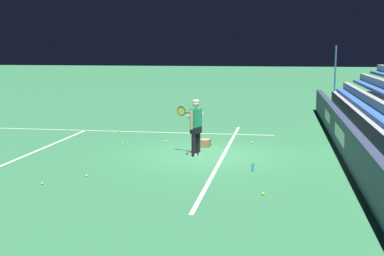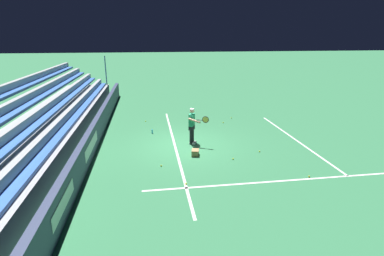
{
  "view_description": "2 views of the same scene",
  "coord_description": "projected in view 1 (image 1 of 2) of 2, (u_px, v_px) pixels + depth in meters",
  "views": [
    {
      "loc": [
        -16.07,
        -2.2,
        3.28
      ],
      "look_at": [
        0.62,
        0.58,
        0.74
      ],
      "focal_mm": 50.0,
      "sensor_mm": 36.0,
      "label": 1
    },
    {
      "loc": [
        13.13,
        -1.66,
        4.97
      ],
      "look_at": [
        0.94,
        0.17,
        1.13
      ],
      "focal_mm": 28.0,
      "sensor_mm": 36.0,
      "label": 2
    }
  ],
  "objects": [
    {
      "name": "tennis_ball_midcourt",
      "position": [
        86.0,
        176.0,
        13.69
      ],
      "size": [
        0.07,
        0.07,
        0.07
      ],
      "primitive_type": "sphere",
      "color": "#CCE533",
      "rests_on": "ground"
    },
    {
      "name": "tennis_ball_by_box",
      "position": [
        263.0,
        194.0,
        12.01
      ],
      "size": [
        0.07,
        0.07,
        0.07
      ],
      "primitive_type": "sphere",
      "color": "#CCE533",
      "rests_on": "ground"
    },
    {
      "name": "court_service_line_white",
      "position": [
        40.0,
        149.0,
        17.42
      ],
      "size": [
        8.22,
        0.1,
        0.01
      ],
      "primitive_type": "cube",
      "color": "white",
      "rests_on": "ground"
    },
    {
      "name": "tennis_ball_far_left",
      "position": [
        252.0,
        142.0,
        18.5
      ],
      "size": [
        0.07,
        0.07,
        0.07
      ],
      "primitive_type": "sphere",
      "color": "#CCE533",
      "rests_on": "ground"
    },
    {
      "name": "court_baseline_white",
      "position": [
        223.0,
        155.0,
        16.44
      ],
      "size": [
        12.0,
        0.1,
        0.01
      ],
      "primitive_type": "cube",
      "color": "white",
      "rests_on": "ground"
    },
    {
      "name": "tennis_ball_toward_net",
      "position": [
        166.0,
        141.0,
        18.75
      ],
      "size": [
        0.07,
        0.07,
        0.07
      ],
      "primitive_type": "sphere",
      "color": "#CCE533",
      "rests_on": "ground"
    },
    {
      "name": "tennis_ball_near_player",
      "position": [
        234.0,
        135.0,
        20.21
      ],
      "size": [
        0.07,
        0.07,
        0.07
      ],
      "primitive_type": "sphere",
      "color": "#CCE533",
      "rests_on": "ground"
    },
    {
      "name": "tennis_ball_on_baseline",
      "position": [
        42.0,
        184.0,
        12.9
      ],
      "size": [
        0.07,
        0.07,
        0.07
      ],
      "primitive_type": "sphere",
      "color": "#CCE533",
      "rests_on": "ground"
    },
    {
      "name": "back_wall_sponsor_board",
      "position": [
        347.0,
        141.0,
        15.77
      ],
      "size": [
        25.43,
        0.25,
        1.1
      ],
      "color": "#384260",
      "rests_on": "ground"
    },
    {
      "name": "ball_box_cardboard",
      "position": [
        205.0,
        143.0,
        17.84
      ],
      "size": [
        0.45,
        0.38,
        0.26
      ],
      "primitive_type": "cube",
      "rotation": [
        0.0,
        0.0,
        -0.21
      ],
      "color": "#A87F51",
      "rests_on": "ground"
    },
    {
      "name": "tennis_ball_stray_back",
      "position": [
        122.0,
        143.0,
        18.35
      ],
      "size": [
        0.07,
        0.07,
        0.07
      ],
      "primitive_type": "sphere",
      "color": "#CCE533",
      "rests_on": "ground"
    },
    {
      "name": "ground_plane",
      "position": [
        207.0,
        155.0,
        16.52
      ],
      "size": [
        160.0,
        160.0,
        0.0
      ],
      "primitive_type": "plane",
      "color": "#337A4C"
    },
    {
      "name": "court_sideline_white",
      "position": [
        121.0,
        131.0,
        21.18
      ],
      "size": [
        0.1,
        12.0,
        0.01
      ],
      "primitive_type": "cube",
      "color": "white",
      "rests_on": "ground"
    },
    {
      "name": "tennis_ball_far_right",
      "position": [
        120.0,
        131.0,
        21.06
      ],
      "size": [
        0.07,
        0.07,
        0.07
      ],
      "primitive_type": "sphere",
      "color": "#CCE533",
      "rests_on": "ground"
    },
    {
      "name": "water_bottle",
      "position": [
        253.0,
        167.0,
        14.31
      ],
      "size": [
        0.07,
        0.07,
        0.22
      ],
      "primitive_type": "cylinder",
      "color": "#33B2E5",
      "rests_on": "ground"
    },
    {
      "name": "tennis_player",
      "position": [
        195.0,
        127.0,
        16.29
      ],
      "size": [
        0.87,
        0.9,
        1.71
      ],
      "color": "black",
      "rests_on": "ground"
    }
  ]
}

